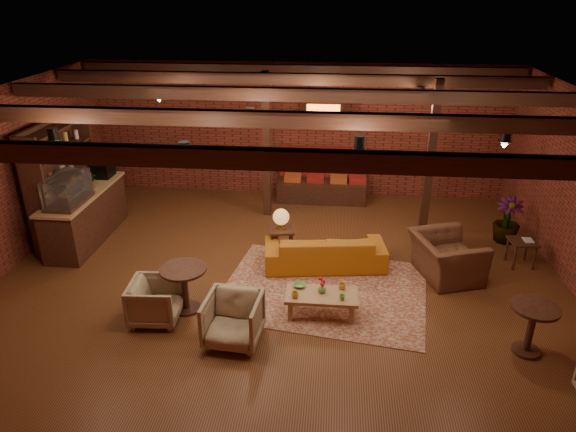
# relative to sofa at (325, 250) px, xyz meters

# --- Properties ---
(floor) EXTENTS (10.00, 10.00, 0.00)m
(floor) POSITION_rel_sofa_xyz_m (-0.77, -0.33, -0.32)
(floor) COLOR #3A200E
(floor) RESTS_ON ground
(ceiling) EXTENTS (10.00, 8.00, 0.02)m
(ceiling) POSITION_rel_sofa_xyz_m (-0.77, -0.33, 2.88)
(ceiling) COLOR black
(ceiling) RESTS_ON wall_back
(wall_back) EXTENTS (10.00, 0.02, 3.20)m
(wall_back) POSITION_rel_sofa_xyz_m (-0.77, 3.67, 1.28)
(wall_back) COLOR maroon
(wall_back) RESTS_ON ground
(wall_front) EXTENTS (10.00, 0.02, 3.20)m
(wall_front) POSITION_rel_sofa_xyz_m (-0.77, -4.33, 1.28)
(wall_front) COLOR maroon
(wall_front) RESTS_ON ground
(wall_left) EXTENTS (0.02, 8.00, 3.20)m
(wall_left) POSITION_rel_sofa_xyz_m (-5.77, -0.33, 1.28)
(wall_left) COLOR maroon
(wall_left) RESTS_ON ground
(ceiling_beams) EXTENTS (9.80, 6.40, 0.22)m
(ceiling_beams) POSITION_rel_sofa_xyz_m (-0.77, -0.33, 2.76)
(ceiling_beams) COLOR black
(ceiling_beams) RESTS_ON ceiling
(ceiling_pipe) EXTENTS (9.60, 0.12, 0.12)m
(ceiling_pipe) POSITION_rel_sofa_xyz_m (-0.77, 1.27, 2.53)
(ceiling_pipe) COLOR black
(ceiling_pipe) RESTS_ON ceiling
(post_left) EXTENTS (0.16, 0.16, 3.20)m
(post_left) POSITION_rel_sofa_xyz_m (-1.37, 2.27, 1.28)
(post_left) COLOR black
(post_left) RESTS_ON ground
(post_right) EXTENTS (0.16, 0.16, 3.20)m
(post_right) POSITION_rel_sofa_xyz_m (2.03, 1.67, 1.28)
(post_right) COLOR black
(post_right) RESTS_ON ground
(service_counter) EXTENTS (0.80, 2.50, 1.60)m
(service_counter) POSITION_rel_sofa_xyz_m (-4.87, 0.67, 0.48)
(service_counter) COLOR black
(service_counter) RESTS_ON ground
(plant_counter) EXTENTS (0.35, 0.39, 0.30)m
(plant_counter) POSITION_rel_sofa_xyz_m (-4.77, 0.87, 0.90)
(plant_counter) COLOR #337F33
(plant_counter) RESTS_ON service_counter
(shelving_hutch) EXTENTS (0.52, 2.00, 2.40)m
(shelving_hutch) POSITION_rel_sofa_xyz_m (-5.27, 0.77, 0.88)
(shelving_hutch) COLOR black
(shelving_hutch) RESTS_ON ground
(banquette) EXTENTS (2.10, 0.70, 1.00)m
(banquette) POSITION_rel_sofa_xyz_m (-0.17, 3.22, 0.18)
(banquette) COLOR maroon
(banquette) RESTS_ON ground
(service_sign) EXTENTS (0.86, 0.06, 0.30)m
(service_sign) POSITION_rel_sofa_xyz_m (-0.17, 2.77, 2.03)
(service_sign) COLOR #F95818
(service_sign) RESTS_ON ceiling
(ceiling_spotlights) EXTENTS (6.40, 4.40, 0.28)m
(ceiling_spotlights) POSITION_rel_sofa_xyz_m (-0.77, -0.33, 2.54)
(ceiling_spotlights) COLOR black
(ceiling_spotlights) RESTS_ON ceiling
(rug) EXTENTS (3.76, 3.09, 0.01)m
(rug) POSITION_rel_sofa_xyz_m (0.02, -0.84, -0.32)
(rug) COLOR maroon
(rug) RESTS_ON floor
(sofa) EXTENTS (2.30, 1.15, 0.64)m
(sofa) POSITION_rel_sofa_xyz_m (0.00, 0.00, 0.00)
(sofa) COLOR #A35B16
(sofa) RESTS_ON floor
(coffee_table) EXTENTS (1.13, 0.56, 0.64)m
(coffee_table) POSITION_rel_sofa_xyz_m (-0.02, -1.56, 0.03)
(coffee_table) COLOR #966A46
(coffee_table) RESTS_ON floor
(side_table_lamp) EXTENTS (0.55, 0.55, 0.98)m
(side_table_lamp) POSITION_rel_sofa_xyz_m (-0.85, 0.33, 0.42)
(side_table_lamp) COLOR black
(side_table_lamp) RESTS_ON floor
(round_table_left) EXTENTS (0.73, 0.73, 0.77)m
(round_table_left) POSITION_rel_sofa_xyz_m (-2.18, -1.63, 0.20)
(round_table_left) COLOR black
(round_table_left) RESTS_ON floor
(armchair_a) EXTENTS (0.72, 0.77, 0.75)m
(armchair_a) POSITION_rel_sofa_xyz_m (-2.56, -1.94, 0.05)
(armchair_a) COLOR #C1B695
(armchair_a) RESTS_ON floor
(armchair_b) EXTENTS (0.85, 0.80, 0.81)m
(armchair_b) POSITION_rel_sofa_xyz_m (-1.26, -2.34, 0.08)
(armchair_b) COLOR #C1B695
(armchair_b) RESTS_ON floor
(armchair_right) EXTENTS (1.10, 1.37, 1.04)m
(armchair_right) POSITION_rel_sofa_xyz_m (2.15, -0.17, 0.20)
(armchair_right) COLOR brown
(armchair_right) RESTS_ON floor
(side_table_book) EXTENTS (0.50, 0.50, 0.53)m
(side_table_book) POSITION_rel_sofa_xyz_m (3.63, 0.38, 0.15)
(side_table_book) COLOR black
(side_table_book) RESTS_ON floor
(round_table_right) EXTENTS (0.66, 0.66, 0.77)m
(round_table_right) POSITION_rel_sofa_xyz_m (2.95, -2.20, 0.19)
(round_table_right) COLOR black
(round_table_right) RESTS_ON floor
(plant_tall) EXTENTS (1.75, 1.75, 2.82)m
(plant_tall) POSITION_rel_sofa_xyz_m (3.63, 1.36, 1.09)
(plant_tall) COLOR #4C7F4C
(plant_tall) RESTS_ON floor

